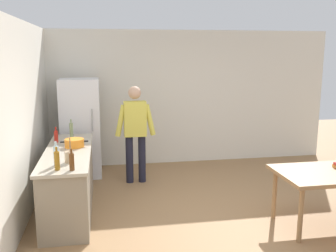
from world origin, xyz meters
The scene contains 14 objects.
ground_plane centered at (0.00, 0.00, 0.00)m, with size 14.00×14.00×0.00m, color #936D47.
wall_back centered at (0.00, 3.00, 1.35)m, with size 6.40×0.12×2.70m, color silver.
wall_left centered at (-2.60, 0.20, 1.35)m, with size 0.12×5.60×2.70m, color silver.
kitchen_counter centered at (-2.00, 0.80, 0.45)m, with size 0.64×2.20×0.90m.
refrigerator centered at (-1.90, 2.40, 0.90)m, with size 0.70×0.67×1.80m.
person centered at (-0.95, 1.85, 0.98)m, with size 0.70×0.22×1.70m.
dining_table centered at (1.40, -0.30, 0.67)m, with size 1.40×0.90×0.75m.
cooking_pot centered at (-1.92, 0.98, 0.96)m, with size 0.40×0.28×0.12m.
utensil_jar centered at (-1.93, 0.19, 0.98)m, with size 0.11×0.11×0.32m.
bottle_water_clear centered at (-2.07, 0.08, 1.03)m, with size 0.07×0.07×0.30m.
bottle_vinegar_tall centered at (-2.00, 1.52, 1.04)m, with size 0.06×0.06×0.32m.
bottle_oil_amber centered at (-2.04, -0.11, 1.02)m, with size 0.06×0.06×0.28m.
bottle_beer_brown centered at (-1.87, -0.15, 1.01)m, with size 0.06×0.06×0.26m.
bottle_sauce_red centered at (-2.21, 1.33, 1.00)m, with size 0.06×0.06×0.24m.
Camera 1 is at (-1.48, -4.50, 2.26)m, focal length 40.10 mm.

